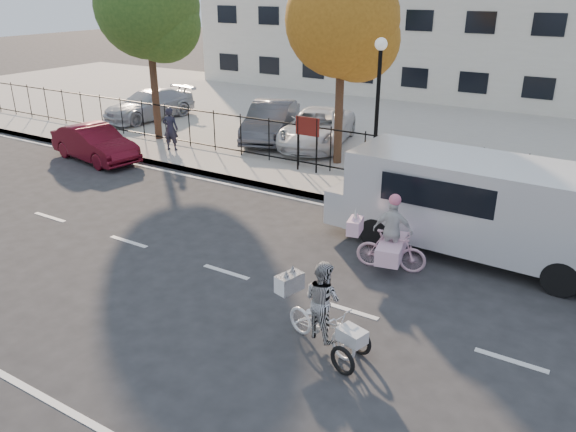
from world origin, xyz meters
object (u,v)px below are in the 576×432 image
Objects in this scene: lamppost at (378,87)px; pedestrian at (170,129)px; lot_car_b at (317,128)px; zebra_trike at (322,315)px; red_sedan at (95,143)px; lot_car_c at (271,121)px; white_van at (473,203)px; lot_car_a at (149,105)px; unicorn_bike at (390,242)px.

pedestrian is at bearing -177.18° from lamppost.
zebra_trike is at bearing -75.81° from lot_car_b.
lot_car_c reaches higher than red_sedan.
zebra_trike is at bearing -105.31° from red_sedan.
white_van is 13.39m from red_sedan.
lot_car_b reaches higher than lot_car_a.
lot_car_c is (-8.20, 10.96, 0.25)m from zebra_trike.
white_van is 1.43× the size of lot_car_a.
lamppost is 12.93m from lot_car_a.
lamppost is at bearing 162.76° from pedestrian.
red_sedan is (-12.13, 2.34, -0.03)m from unicorn_bike.
unicorn_bike reaches higher than lot_car_b.
pedestrian reaches higher than lot_car_c.
lamppost is at bearing 33.53° from zebra_trike.
lamppost reaches higher than lot_car_c.
unicorn_bike is 0.40× the size of lot_car_a.
unicorn_bike is 11.30m from pedestrian.
zebra_trike is 3.30m from unicorn_bike.
lamppost reaches higher than lot_car_a.
zebra_trike is 0.50× the size of red_sedan.
red_sedan is (-9.64, -2.45, -2.48)m from lamppost.
zebra_trike is 18.62m from lot_car_a.
white_van is 1.45× the size of lot_car_c.
lot_car_c is at bearing 52.68° from zebra_trike.
unicorn_bike is 2.26m from white_van.
lot_car_b is (4.27, 3.44, -0.12)m from pedestrian.
pedestrian is at bearing -156.18° from lot_car_b.
zebra_trike is 13.02m from pedestrian.
unicorn_bike is at bearing -20.96° from lot_car_a.
pedestrian is 0.36× the size of lot_car_c.
lot_car_a is 1.02× the size of lot_car_c.
unicorn_bike reaches higher than pedestrian.
red_sedan is at bearing 30.03° from pedestrian.
lot_car_c is at bearing -145.14° from pedestrian.
white_van reaches higher than unicorn_bike.
red_sedan is at bearing -165.73° from lamppost.
unicorn_bike is (2.48, -4.79, -2.46)m from lamppost.
red_sedan is at bearing 81.10° from zebra_trike.
pedestrian is (-10.40, 4.40, 0.29)m from unicorn_bike.
lot_car_a is (-14.93, 11.12, 0.17)m from zebra_trike.
lot_car_a is (-2.71, 5.48, 0.17)m from red_sedan.
white_van is at bearing -52.45° from lot_car_c.
zebra_trike is 12.76m from lot_car_b.
zebra_trike is 0.40× the size of lot_car_b.
pedestrian is 3.99m from lot_car_c.
white_van is (1.15, 5.09, 0.61)m from zebra_trike.
red_sedan is 6.12m from lot_car_a.
lamppost is at bearing -6.94° from lot_car_a.
white_van is at bearing -54.37° from lot_car_b.
zebra_trike is 13.46m from red_sedan.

